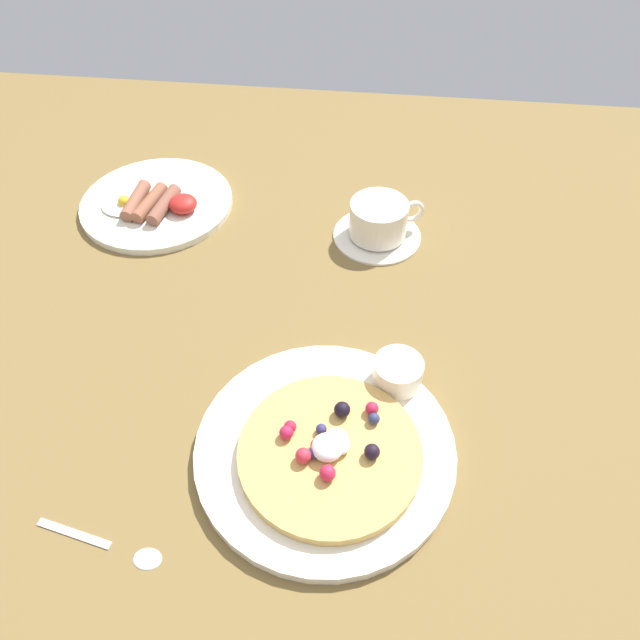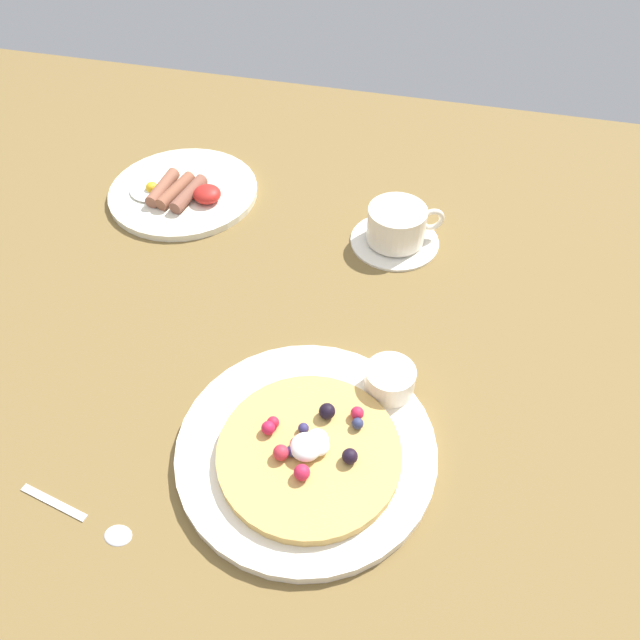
{
  "view_description": "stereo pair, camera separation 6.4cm",
  "coord_description": "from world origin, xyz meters",
  "px_view_note": "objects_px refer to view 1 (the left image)",
  "views": [
    {
      "loc": [
        0.11,
        -0.5,
        0.59
      ],
      "look_at": [
        0.05,
        -0.0,
        0.04
      ],
      "focal_mm": 34.37,
      "sensor_mm": 36.0,
      "label": 1
    },
    {
      "loc": [
        0.17,
        -0.49,
        0.59
      ],
      "look_at": [
        0.05,
        -0.0,
        0.04
      ],
      "focal_mm": 34.37,
      "sensor_mm": 36.0,
      "label": 2
    }
  ],
  "objects_px": {
    "coffee_cup": "(379,218)",
    "teaspoon": "(121,549)",
    "pancake_plate": "(325,449)",
    "syrup_ramekin": "(398,372)",
    "breakfast_plate": "(157,203)",
    "coffee_saucer": "(377,235)"
  },
  "relations": [
    {
      "from": "syrup_ramekin",
      "to": "breakfast_plate",
      "type": "xyz_separation_m",
      "value": [
        -0.39,
        0.31,
        -0.03
      ]
    },
    {
      "from": "coffee_cup",
      "to": "pancake_plate",
      "type": "bearing_deg",
      "value": -95.96
    },
    {
      "from": "coffee_saucer",
      "to": "coffee_cup",
      "type": "distance_m",
      "value": 0.03
    },
    {
      "from": "breakfast_plate",
      "to": "syrup_ramekin",
      "type": "bearing_deg",
      "value": -39.02
    },
    {
      "from": "pancake_plate",
      "to": "breakfast_plate",
      "type": "bearing_deg",
      "value": 127.33
    },
    {
      "from": "coffee_saucer",
      "to": "teaspoon",
      "type": "bearing_deg",
      "value": -113.92
    },
    {
      "from": "breakfast_plate",
      "to": "pancake_plate",
      "type": "bearing_deg",
      "value": -52.67
    },
    {
      "from": "coffee_cup",
      "to": "teaspoon",
      "type": "xyz_separation_m",
      "value": [
        -0.22,
        -0.5,
        -0.03
      ]
    },
    {
      "from": "pancake_plate",
      "to": "syrup_ramekin",
      "type": "bearing_deg",
      "value": 52.34
    },
    {
      "from": "breakfast_plate",
      "to": "coffee_saucer",
      "type": "xyz_separation_m",
      "value": [
        0.35,
        -0.04,
        -0.0
      ]
    },
    {
      "from": "pancake_plate",
      "to": "breakfast_plate",
      "type": "relative_size",
      "value": 1.2
    },
    {
      "from": "coffee_cup",
      "to": "teaspoon",
      "type": "distance_m",
      "value": 0.55
    },
    {
      "from": "breakfast_plate",
      "to": "coffee_cup",
      "type": "xyz_separation_m",
      "value": [
        0.35,
        -0.03,
        0.03
      ]
    },
    {
      "from": "pancake_plate",
      "to": "coffee_saucer",
      "type": "relative_size",
      "value": 2.16
    },
    {
      "from": "pancake_plate",
      "to": "syrup_ramekin",
      "type": "height_order",
      "value": "syrup_ramekin"
    },
    {
      "from": "syrup_ramekin",
      "to": "breakfast_plate",
      "type": "height_order",
      "value": "syrup_ramekin"
    },
    {
      "from": "pancake_plate",
      "to": "coffee_cup",
      "type": "xyz_separation_m",
      "value": [
        0.04,
        0.37,
        0.03
      ]
    },
    {
      "from": "breakfast_plate",
      "to": "coffee_saucer",
      "type": "distance_m",
      "value": 0.35
    },
    {
      "from": "pancake_plate",
      "to": "coffee_saucer",
      "type": "distance_m",
      "value": 0.37
    },
    {
      "from": "teaspoon",
      "to": "breakfast_plate",
      "type": "bearing_deg",
      "value": 103.13
    },
    {
      "from": "coffee_saucer",
      "to": "coffee_cup",
      "type": "bearing_deg",
      "value": 22.02
    },
    {
      "from": "syrup_ramekin",
      "to": "breakfast_plate",
      "type": "bearing_deg",
      "value": 140.98
    }
  ]
}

